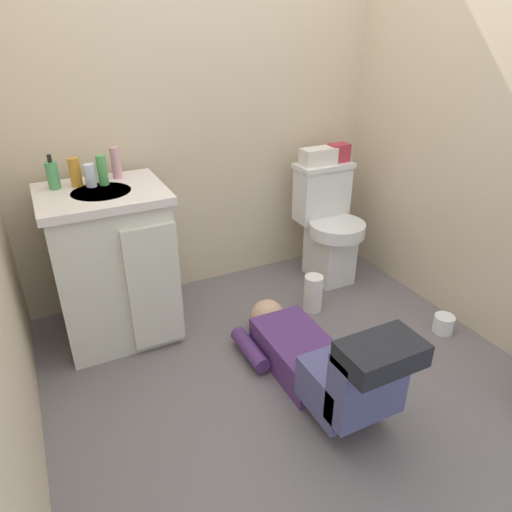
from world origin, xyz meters
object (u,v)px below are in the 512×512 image
at_px(paper_towel_roll, 313,293).
at_px(bottle_green, 102,170).
at_px(tissue_box, 318,156).
at_px(toiletry_bag, 339,153).
at_px(bottle_clear, 90,175).
at_px(bottle_pink, 116,163).
at_px(person_plumber, 319,360).
at_px(faucet, 94,172).
at_px(vanity_cabinet, 113,264).
at_px(toilet_paper_roll, 443,324).
at_px(toilet, 328,225).
at_px(bottle_amber, 75,172).
at_px(soap_dispenser, 53,175).

bearing_deg(paper_towel_roll, bottle_green, 160.25).
relative_size(tissue_box, toiletry_bag, 1.77).
distance_m(bottle_clear, bottle_pink, 0.17).
bearing_deg(person_plumber, faucet, 125.13).
relative_size(tissue_box, bottle_clear, 2.01).
height_order(vanity_cabinet, toilet_paper_roll, vanity_cabinet).
bearing_deg(toilet, bottle_amber, 176.59).
distance_m(faucet, bottle_clear, 0.07).
bearing_deg(paper_towel_roll, bottle_pink, 154.59).
bearing_deg(bottle_green, bottle_clear, -179.63).
height_order(tissue_box, toilet_paper_roll, tissue_box).
xyz_separation_m(vanity_cabinet, soap_dispenser, (-0.19, 0.13, 0.47)).
relative_size(tissue_box, bottle_pink, 1.39).
relative_size(faucet, toilet_paper_roll, 0.91).
bearing_deg(tissue_box, faucet, 178.99).
xyz_separation_m(person_plumber, bottle_pink, (-0.60, 1.04, 0.72)).
distance_m(person_plumber, paper_towel_roll, 0.68).
distance_m(toilet, tissue_box, 0.44).
relative_size(toilet, bottle_pink, 4.73).
distance_m(soap_dispenser, bottle_clear, 0.17).
bearing_deg(faucet, toilet_paper_roll, -30.65).
bearing_deg(paper_towel_roll, soap_dispenser, 161.76).
relative_size(person_plumber, toilet_paper_roll, 9.68).
relative_size(vanity_cabinet, toilet_paper_roll, 7.45).
bearing_deg(toilet_paper_roll, vanity_cabinet, 153.35).
distance_m(person_plumber, bottle_green, 1.38).
bearing_deg(bottle_clear, toilet, -2.06).
bearing_deg(bottle_clear, tissue_box, 1.73).
height_order(vanity_cabinet, bottle_pink, bottle_pink).
distance_m(bottle_clear, paper_towel_roll, 1.38).
bearing_deg(bottle_clear, bottle_pink, 29.73).
distance_m(vanity_cabinet, person_plumber, 1.15).
bearing_deg(tissue_box, bottle_clear, -178.27).
bearing_deg(toiletry_bag, toilet, -139.23).
height_order(tissue_box, bottle_pink, bottle_pink).
distance_m(toiletry_bag, bottle_clear, 1.50).
bearing_deg(bottle_green, toilet, -2.17).
distance_m(toilet, bottle_clear, 1.48).
bearing_deg(toilet, faucet, 175.23).
xyz_separation_m(faucet, paper_towel_roll, (1.06, -0.43, -0.76)).
bearing_deg(paper_towel_roll, toilet_paper_roll, -43.99).
relative_size(bottle_clear, bottle_pink, 0.69).
height_order(bottle_amber, bottle_pink, bottle_pink).
height_order(bottle_amber, toilet_paper_roll, bottle_amber).
bearing_deg(bottle_clear, person_plumber, -52.09).
height_order(tissue_box, bottle_amber, bottle_amber).
bearing_deg(faucet, bottle_clear, -112.82).
relative_size(tissue_box, bottle_amber, 1.58).
height_order(faucet, soap_dispenser, soap_dispenser).
bearing_deg(bottle_amber, soap_dispenser, 175.85).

